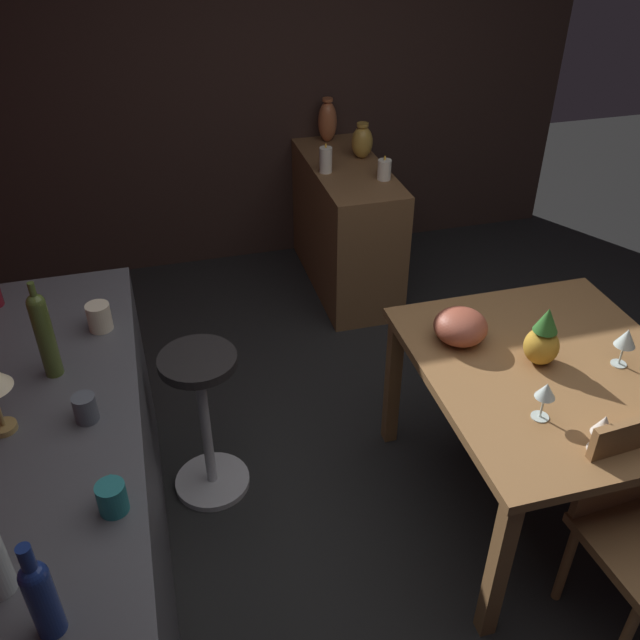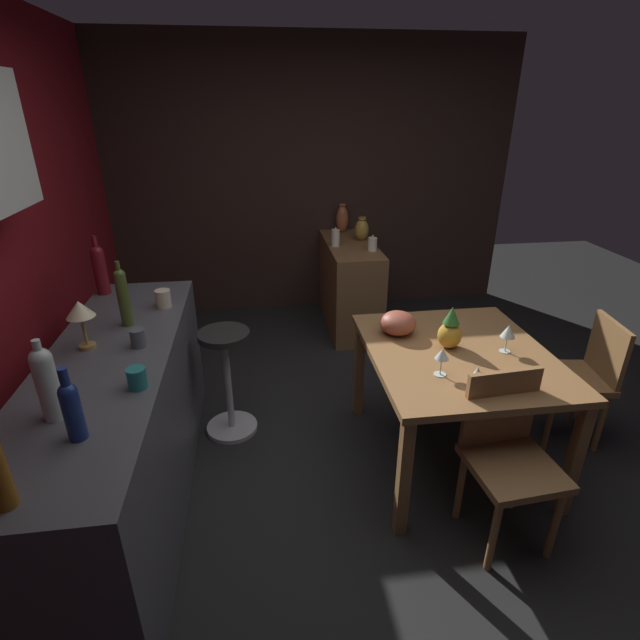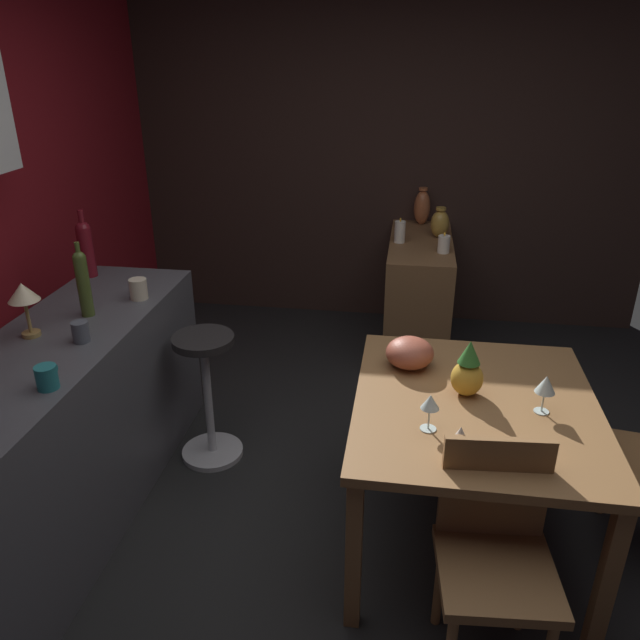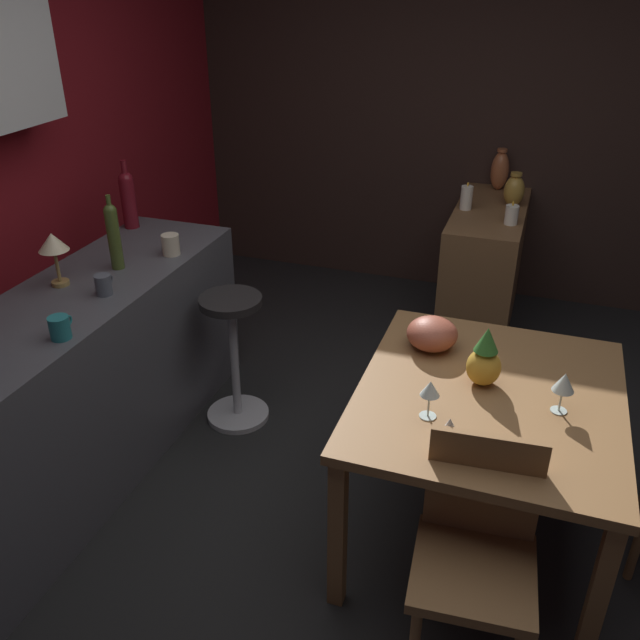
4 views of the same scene
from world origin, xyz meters
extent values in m
plane|color=black|center=(0.00, 0.00, 0.00)|extent=(9.00, 9.00, 0.00)
cube|color=#33231E|center=(2.55, 0.30, 1.30)|extent=(0.10, 4.40, 2.60)
cube|color=olive|center=(-0.04, -0.42, 0.72)|extent=(1.14, 1.00, 0.04)
cube|color=olive|center=(-0.56, 0.03, 0.35)|extent=(0.06, 0.06, 0.70)
cube|color=olive|center=(0.48, 0.03, 0.35)|extent=(0.06, 0.06, 0.70)
cube|color=olive|center=(-0.56, -0.87, 0.35)|extent=(0.06, 0.06, 0.70)
cube|color=olive|center=(0.48, -0.87, 0.35)|extent=(0.06, 0.06, 0.70)
cube|color=#4C4C51|center=(-0.15, 1.43, 0.45)|extent=(2.10, 0.60, 0.90)
cube|color=brown|center=(1.96, -0.19, 0.41)|extent=(1.10, 0.44, 0.82)
cube|color=olive|center=(-0.66, -0.47, 0.44)|extent=(0.43, 0.43, 0.04)
cube|color=olive|center=(-0.48, -0.46, 0.65)|extent=(0.06, 0.38, 0.43)
cylinder|color=olive|center=(-0.81, -0.64, 0.21)|extent=(0.04, 0.04, 0.42)
cylinder|color=olive|center=(-0.84, -0.32, 0.21)|extent=(0.04, 0.04, 0.42)
cylinder|color=olive|center=(-0.49, -0.62, 0.21)|extent=(0.04, 0.04, 0.42)
cylinder|color=olive|center=(-0.52, -0.30, 0.21)|extent=(0.04, 0.04, 0.42)
cube|color=olive|center=(0.06, -1.24, 0.43)|extent=(0.46, 0.46, 0.04)
cube|color=olive|center=(0.03, -1.42, 0.63)|extent=(0.38, 0.09, 0.39)
cylinder|color=olive|center=(-0.08, -1.06, 0.21)|extent=(0.04, 0.04, 0.41)
cylinder|color=olive|center=(0.24, -1.11, 0.21)|extent=(0.04, 0.04, 0.41)
cylinder|color=olive|center=(-0.12, -1.37, 0.21)|extent=(0.04, 0.04, 0.41)
cylinder|color=olive|center=(0.19, -1.42, 0.21)|extent=(0.04, 0.04, 0.41)
cylinder|color=#262323|center=(0.41, 0.91, 0.71)|extent=(0.32, 0.32, 0.04)
cylinder|color=silver|center=(0.41, 0.91, 0.35)|extent=(0.04, 0.04, 0.69)
cylinder|color=silver|center=(0.41, 0.91, 0.01)|extent=(0.34, 0.34, 0.03)
cylinder|color=silver|center=(-0.08, -0.67, 0.74)|extent=(0.06, 0.06, 0.00)
cylinder|color=silver|center=(-0.08, -0.67, 0.79)|extent=(0.01, 0.01, 0.09)
cone|color=silver|center=(-0.08, -0.67, 0.87)|extent=(0.08, 0.08, 0.07)
cylinder|color=silver|center=(-0.27, -0.22, 0.74)|extent=(0.06, 0.06, 0.00)
cylinder|color=silver|center=(-0.27, -0.22, 0.79)|extent=(0.01, 0.01, 0.09)
cone|color=silver|center=(-0.27, -0.22, 0.86)|extent=(0.07, 0.07, 0.06)
cylinder|color=silver|center=(-0.47, -0.32, 0.74)|extent=(0.07, 0.07, 0.00)
cylinder|color=silver|center=(-0.47, -0.32, 0.78)|extent=(0.01, 0.01, 0.07)
cone|color=silver|center=(-0.47, -0.32, 0.85)|extent=(0.07, 0.07, 0.07)
ellipsoid|color=gold|center=(0.01, -0.38, 0.81)|extent=(0.13, 0.13, 0.15)
cone|color=#2D6B28|center=(0.01, -0.38, 0.94)|extent=(0.09, 0.09, 0.10)
ellipsoid|color=#9E4C38|center=(0.22, -0.14, 0.81)|extent=(0.22, 0.22, 0.14)
cylinder|color=silver|center=(-0.63, 1.49, 1.03)|extent=(0.08, 0.08, 0.26)
sphere|color=silver|center=(-0.63, 1.49, 1.16)|extent=(0.08, 0.08, 0.08)
cylinder|color=silver|center=(-0.63, 1.49, 1.21)|extent=(0.03, 0.03, 0.05)
cylinder|color=maroon|center=(0.73, 1.66, 1.04)|extent=(0.08, 0.08, 0.27)
sphere|color=maroon|center=(0.73, 1.66, 1.17)|extent=(0.08, 0.08, 0.08)
cylinder|color=maroon|center=(0.73, 1.66, 1.24)|extent=(0.03, 0.03, 0.08)
cylinder|color=navy|center=(-0.77, 1.36, 1.00)|extent=(0.07, 0.07, 0.20)
sphere|color=navy|center=(-0.77, 1.36, 1.10)|extent=(0.07, 0.07, 0.07)
cylinder|color=navy|center=(-0.77, 1.36, 1.16)|extent=(0.03, 0.03, 0.08)
cylinder|color=#475623|center=(0.21, 1.40, 1.04)|extent=(0.06, 0.06, 0.29)
sphere|color=#475623|center=(0.21, 1.40, 1.19)|extent=(0.06, 0.06, 0.06)
cylinder|color=#475623|center=(0.21, 1.40, 1.24)|extent=(0.02, 0.02, 0.06)
cylinder|color=teal|center=(-0.45, 1.22, 0.95)|extent=(0.08, 0.08, 0.09)
torus|color=teal|center=(-0.40, 1.22, 0.95)|extent=(0.05, 0.01, 0.05)
cylinder|color=beige|center=(0.45, 1.24, 0.95)|extent=(0.09, 0.09, 0.11)
torus|color=beige|center=(0.51, 1.24, 0.96)|extent=(0.05, 0.01, 0.05)
cylinder|color=#515660|center=(-0.06, 1.29, 0.95)|extent=(0.07, 0.07, 0.09)
torus|color=#515660|center=(-0.01, 1.29, 0.95)|extent=(0.05, 0.01, 0.05)
cylinder|color=#A58447|center=(-0.04, 1.54, 0.91)|extent=(0.08, 0.08, 0.02)
cylinder|color=#A58447|center=(-0.04, 1.54, 1.00)|extent=(0.02, 0.02, 0.15)
cone|color=beige|center=(-0.04, 1.54, 1.11)|extent=(0.13, 0.13, 0.08)
cylinder|color=white|center=(1.89, -0.04, 0.89)|extent=(0.08, 0.08, 0.15)
ellipsoid|color=yellow|center=(1.89, -0.04, 0.98)|extent=(0.01, 0.01, 0.03)
cylinder|color=white|center=(1.70, -0.33, 0.88)|extent=(0.08, 0.08, 0.12)
ellipsoid|color=yellow|center=(1.70, -0.33, 0.95)|extent=(0.01, 0.01, 0.03)
ellipsoid|color=#B78C38|center=(2.06, -0.31, 0.92)|extent=(0.13, 0.13, 0.20)
cylinder|color=#B78C38|center=(2.06, -0.31, 1.03)|extent=(0.07, 0.07, 0.02)
ellipsoid|color=#B26038|center=(2.39, -0.19, 0.95)|extent=(0.12, 0.12, 0.26)
cylinder|color=#B26038|center=(2.39, -0.19, 1.09)|extent=(0.07, 0.07, 0.02)
camera|label=1|loc=(-1.81, 1.00, 2.39)|focal=38.51mm
camera|label=2|loc=(-2.30, 0.68, 2.02)|focal=26.97mm
camera|label=3|loc=(-2.30, -0.10, 2.10)|focal=34.57mm
camera|label=4|loc=(-2.30, -0.50, 2.21)|focal=37.73mm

